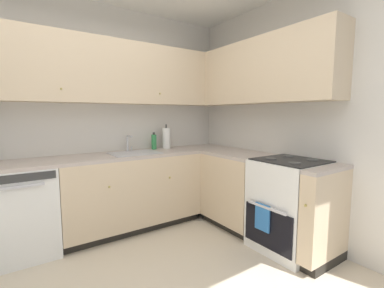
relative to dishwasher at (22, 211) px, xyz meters
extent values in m
cube|color=silver|center=(0.67, 0.33, 0.89)|extent=(3.80, 0.05, 2.66)
cube|color=silver|center=(2.55, -1.41, 0.89)|extent=(0.05, 3.52, 2.66)
cube|color=white|center=(0.00, 0.00, 0.00)|extent=(0.60, 0.60, 0.88)
cube|color=#333333|center=(0.00, -0.30, 0.39)|extent=(0.55, 0.01, 0.07)
cube|color=silver|center=(0.00, -0.32, 0.32)|extent=(0.36, 0.02, 0.02)
cube|color=beige|center=(1.11, 0.00, 0.04)|extent=(1.62, 0.60, 0.79)
cube|color=black|center=(1.11, 0.03, -0.39)|extent=(1.62, 0.54, 0.09)
sphere|color=tan|center=(0.76, -0.31, 0.19)|extent=(0.02, 0.02, 0.02)
sphere|color=tan|center=(1.47, -0.31, 0.19)|extent=(0.02, 0.02, 0.02)
cube|color=#B7A89E|center=(1.11, 0.00, 0.45)|extent=(2.82, 0.60, 0.03)
cube|color=beige|center=(2.22, -0.68, 0.04)|extent=(0.60, 0.77, 0.79)
cube|color=black|center=(2.25, -0.68, -0.39)|extent=(0.54, 0.77, 0.09)
cube|color=beige|center=(2.22, -1.77, 0.04)|extent=(0.60, 0.15, 0.79)
cube|color=black|center=(2.25, -1.77, -0.39)|extent=(0.54, 0.15, 0.09)
sphere|color=tan|center=(1.91, -1.77, 0.19)|extent=(0.02, 0.02, 0.02)
cube|color=#B7A89E|center=(2.22, -0.68, 0.45)|extent=(0.60, 0.77, 0.03)
cube|color=#B7A89E|center=(2.22, -1.77, 0.45)|extent=(0.60, 0.15, 0.03)
cube|color=white|center=(2.24, -1.39, 0.02)|extent=(0.64, 0.62, 0.91)
cube|color=black|center=(1.91, -1.39, -0.15)|extent=(0.02, 0.55, 0.38)
cube|color=silver|center=(1.89, -1.39, 0.06)|extent=(0.02, 0.43, 0.02)
cube|color=black|center=(2.24, -1.39, 0.48)|extent=(0.59, 0.60, 0.01)
cube|color=white|center=(2.55, -1.39, 0.55)|extent=(0.03, 0.60, 0.15)
cylinder|color=#4C4C4C|center=(2.10, -1.53, 0.49)|extent=(0.11, 0.11, 0.01)
cylinder|color=#4C4C4C|center=(2.10, -1.25, 0.49)|extent=(0.11, 0.11, 0.01)
cylinder|color=#4C4C4C|center=(2.38, -1.53, 0.49)|extent=(0.11, 0.11, 0.01)
cylinder|color=#4C4C4C|center=(2.38, -1.25, 0.49)|extent=(0.11, 0.11, 0.01)
cube|color=#2D6BB2|center=(1.89, -1.34, -0.05)|extent=(0.02, 0.17, 0.26)
cube|color=beige|center=(0.95, 0.14, 1.41)|extent=(2.50, 0.32, 0.71)
sphere|color=tan|center=(0.40, -0.03, 1.18)|extent=(0.02, 0.02, 0.02)
sphere|color=tan|center=(1.50, -0.03, 1.18)|extent=(0.02, 0.02, 0.02)
cube|color=beige|center=(2.36, -0.74, 1.41)|extent=(0.32, 2.08, 0.71)
cube|color=#B7B7BC|center=(1.15, -0.03, 0.48)|extent=(0.55, 0.40, 0.01)
cube|color=gray|center=(1.15, -0.03, 0.43)|extent=(0.51, 0.36, 0.09)
cube|color=#99999E|center=(1.15, -0.03, 0.44)|extent=(0.02, 0.35, 0.06)
cylinder|color=silver|center=(1.15, 0.20, 0.57)|extent=(0.02, 0.02, 0.20)
cylinder|color=silver|center=(1.15, 0.13, 0.66)|extent=(0.02, 0.15, 0.02)
cylinder|color=silver|center=(1.20, 0.20, 0.50)|extent=(0.02, 0.02, 0.06)
cylinder|color=#338C4C|center=(1.51, 0.18, 0.57)|extent=(0.07, 0.07, 0.19)
cylinder|color=#262626|center=(1.51, 0.18, 0.68)|extent=(0.03, 0.03, 0.03)
cylinder|color=white|center=(1.69, 0.16, 0.61)|extent=(0.11, 0.11, 0.28)
cylinder|color=#3F3F3F|center=(1.69, 0.16, 0.63)|extent=(0.02, 0.02, 0.34)
camera|label=1|loc=(-0.03, -2.97, 0.93)|focal=24.72mm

